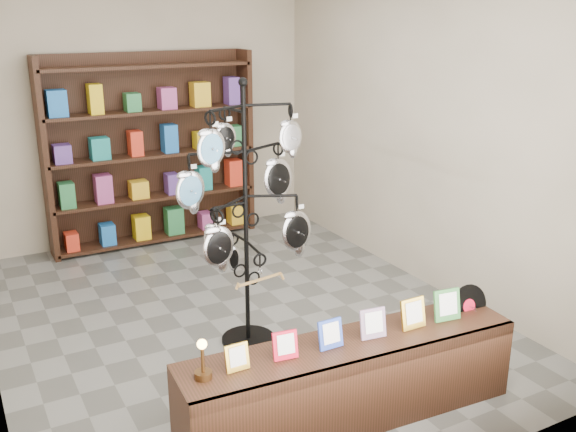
% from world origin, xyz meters
% --- Properties ---
extents(ground, '(5.00, 5.00, 0.00)m').
position_xyz_m(ground, '(0.00, 0.00, 0.00)').
color(ground, slate).
rests_on(ground, ground).
extents(room_envelope, '(5.00, 5.00, 5.00)m').
position_xyz_m(room_envelope, '(0.00, 0.00, 1.85)').
color(room_envelope, beige).
rests_on(room_envelope, ground).
extents(display_tree, '(1.11, 0.98, 2.17)m').
position_xyz_m(display_tree, '(-0.10, -0.49, 1.25)').
color(display_tree, black).
rests_on(display_tree, ground).
extents(front_shelf, '(2.36, 0.62, 0.82)m').
position_xyz_m(front_shelf, '(0.05, -1.78, 0.29)').
color(front_shelf, black).
rests_on(front_shelf, ground).
extents(back_shelving, '(2.42, 0.36, 2.20)m').
position_xyz_m(back_shelving, '(0.00, 2.30, 1.03)').
color(back_shelving, black).
rests_on(back_shelving, ground).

